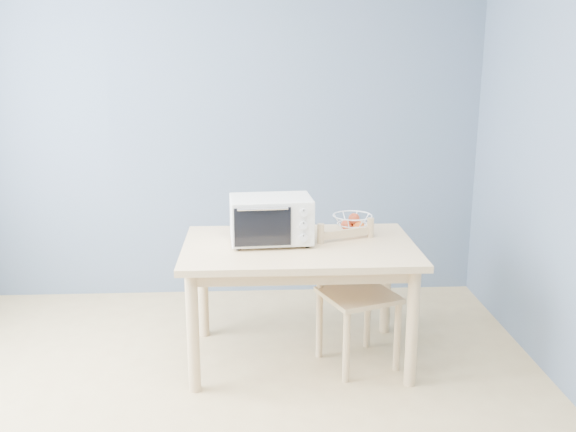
{
  "coord_description": "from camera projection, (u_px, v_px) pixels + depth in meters",
  "views": [
    {
      "loc": [
        0.26,
        -2.64,
        1.88
      ],
      "look_at": [
        0.46,
        1.05,
        0.93
      ],
      "focal_mm": 40.0,
      "sensor_mm": 36.0,
      "label": 1
    }
  ],
  "objects": [
    {
      "name": "toaster_oven",
      "position": [
        268.0,
        219.0,
        3.86
      ],
      "size": [
        0.51,
        0.39,
        0.29
      ],
      "rotation": [
        0.0,
        0.0,
        0.07
      ],
      "color": "beige",
      "rests_on": "dining_table"
    },
    {
      "name": "dining_table",
      "position": [
        299.0,
        260.0,
        3.89
      ],
      "size": [
        1.4,
        0.9,
        0.75
      ],
      "color": "#DFC385",
      "rests_on": "ground"
    },
    {
      "name": "fruit_basket",
      "position": [
        353.0,
        223.0,
        4.11
      ],
      "size": [
        0.33,
        0.33,
        0.13
      ],
      "rotation": [
        0.0,
        0.0,
        -0.4
      ],
      "color": "white",
      "rests_on": "dining_table"
    },
    {
      "name": "dining_chair",
      "position": [
        355.0,
        296.0,
        3.92
      ],
      "size": [
        0.52,
        0.52,
        0.87
      ],
      "rotation": [
        0.0,
        0.0,
        0.36
      ],
      "color": "#DFC385",
      "rests_on": "ground"
    },
    {
      "name": "room",
      "position": [
        191.0,
        194.0,
        2.69
      ],
      "size": [
        4.01,
        4.51,
        2.61
      ],
      "color": "tan",
      "rests_on": "ground"
    }
  ]
}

